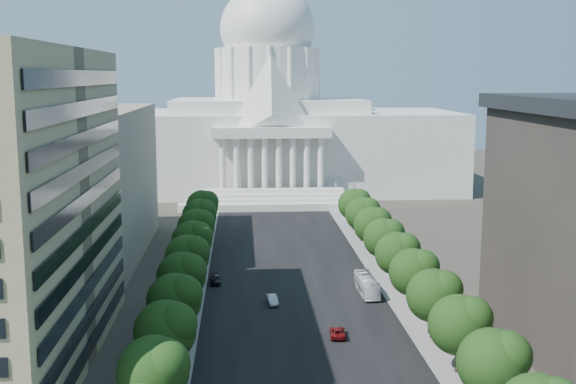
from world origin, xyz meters
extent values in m
cube|color=black|center=(0.00, 90.00, 0.00)|extent=(30.00, 260.00, 0.01)
cube|color=gray|center=(-19.00, 90.00, 0.00)|extent=(8.00, 260.00, 0.02)
cube|color=gray|center=(19.00, 90.00, 0.00)|extent=(8.00, 260.00, 0.02)
cube|color=white|center=(0.00, 185.00, 12.50)|extent=(120.00, 50.00, 25.00)
cube|color=white|center=(0.00, 185.00, 27.00)|extent=(60.00, 40.00, 4.00)
cube|color=white|center=(0.00, 158.00, 20.50)|extent=(34.00, 8.00, 3.00)
cylinder|color=white|center=(0.00, 185.00, 37.00)|extent=(32.00, 32.00, 16.00)
ellipsoid|color=white|center=(0.00, 185.00, 51.00)|extent=(30.00, 30.00, 27.60)
cube|color=gray|center=(-48.00, 100.00, 15.00)|extent=(38.00, 52.00, 30.00)
sphere|color=black|center=(-18.00, 24.00, 6.17)|extent=(7.60, 7.60, 7.60)
sphere|color=black|center=(-16.67, 23.24, 7.31)|extent=(5.32, 5.32, 5.32)
cylinder|color=#33261C|center=(-18.00, 36.00, 1.47)|extent=(0.56, 0.56, 2.94)
sphere|color=black|center=(-18.00, 36.00, 6.17)|extent=(7.60, 7.60, 7.60)
sphere|color=black|center=(-16.67, 35.24, 7.31)|extent=(5.32, 5.32, 5.32)
cylinder|color=#33261C|center=(-18.00, 48.00, 1.47)|extent=(0.56, 0.56, 2.94)
sphere|color=black|center=(-18.00, 48.00, 6.17)|extent=(7.60, 7.60, 7.60)
sphere|color=black|center=(-16.67, 47.24, 7.31)|extent=(5.32, 5.32, 5.32)
cylinder|color=#33261C|center=(-18.00, 60.00, 1.47)|extent=(0.56, 0.56, 2.94)
sphere|color=black|center=(-18.00, 60.00, 6.17)|extent=(7.60, 7.60, 7.60)
sphere|color=black|center=(-16.67, 59.24, 7.31)|extent=(5.32, 5.32, 5.32)
cylinder|color=#33261C|center=(-18.00, 72.00, 1.47)|extent=(0.56, 0.56, 2.94)
sphere|color=black|center=(-18.00, 72.00, 6.17)|extent=(7.60, 7.60, 7.60)
sphere|color=black|center=(-16.67, 71.24, 7.31)|extent=(5.32, 5.32, 5.32)
cylinder|color=#33261C|center=(-18.00, 84.00, 1.47)|extent=(0.56, 0.56, 2.94)
sphere|color=black|center=(-18.00, 84.00, 6.17)|extent=(7.60, 7.60, 7.60)
sphere|color=black|center=(-16.67, 83.24, 7.31)|extent=(5.32, 5.32, 5.32)
cylinder|color=#33261C|center=(-18.00, 96.00, 1.47)|extent=(0.56, 0.56, 2.94)
sphere|color=black|center=(-18.00, 96.00, 6.17)|extent=(7.60, 7.60, 7.60)
sphere|color=black|center=(-16.67, 95.24, 7.31)|extent=(5.32, 5.32, 5.32)
cylinder|color=#33261C|center=(-18.00, 108.00, 1.47)|extent=(0.56, 0.56, 2.94)
sphere|color=black|center=(-18.00, 108.00, 6.17)|extent=(7.60, 7.60, 7.60)
sphere|color=black|center=(-16.67, 107.24, 7.31)|extent=(5.32, 5.32, 5.32)
cylinder|color=#33261C|center=(-18.00, 120.00, 1.47)|extent=(0.56, 0.56, 2.94)
sphere|color=black|center=(-18.00, 120.00, 6.17)|extent=(7.60, 7.60, 7.60)
sphere|color=black|center=(-16.67, 119.24, 7.31)|extent=(5.32, 5.32, 5.32)
sphere|color=black|center=(18.00, 24.00, 6.17)|extent=(7.60, 7.60, 7.60)
sphere|color=black|center=(19.33, 23.24, 7.31)|extent=(5.32, 5.32, 5.32)
cylinder|color=#33261C|center=(18.00, 36.00, 1.47)|extent=(0.56, 0.56, 2.94)
sphere|color=black|center=(18.00, 36.00, 6.17)|extent=(7.60, 7.60, 7.60)
sphere|color=black|center=(19.33, 35.24, 7.31)|extent=(5.32, 5.32, 5.32)
cylinder|color=#33261C|center=(18.00, 48.00, 1.47)|extent=(0.56, 0.56, 2.94)
sphere|color=black|center=(18.00, 48.00, 6.17)|extent=(7.60, 7.60, 7.60)
sphere|color=black|center=(19.33, 47.24, 7.31)|extent=(5.32, 5.32, 5.32)
cylinder|color=#33261C|center=(18.00, 60.00, 1.47)|extent=(0.56, 0.56, 2.94)
sphere|color=black|center=(18.00, 60.00, 6.17)|extent=(7.60, 7.60, 7.60)
sphere|color=black|center=(19.33, 59.24, 7.31)|extent=(5.32, 5.32, 5.32)
cylinder|color=#33261C|center=(18.00, 72.00, 1.47)|extent=(0.56, 0.56, 2.94)
sphere|color=black|center=(18.00, 72.00, 6.17)|extent=(7.60, 7.60, 7.60)
sphere|color=black|center=(19.33, 71.24, 7.31)|extent=(5.32, 5.32, 5.32)
cylinder|color=#33261C|center=(18.00, 84.00, 1.47)|extent=(0.56, 0.56, 2.94)
sphere|color=black|center=(18.00, 84.00, 6.17)|extent=(7.60, 7.60, 7.60)
sphere|color=black|center=(19.33, 83.24, 7.31)|extent=(5.32, 5.32, 5.32)
cylinder|color=#33261C|center=(18.00, 96.00, 1.47)|extent=(0.56, 0.56, 2.94)
sphere|color=black|center=(18.00, 96.00, 6.17)|extent=(7.60, 7.60, 7.60)
sphere|color=black|center=(19.33, 95.24, 7.31)|extent=(5.32, 5.32, 5.32)
cylinder|color=#33261C|center=(18.00, 108.00, 1.47)|extent=(0.56, 0.56, 2.94)
sphere|color=black|center=(18.00, 108.00, 6.17)|extent=(7.60, 7.60, 7.60)
sphere|color=black|center=(19.33, 107.24, 7.31)|extent=(5.32, 5.32, 5.32)
cylinder|color=#33261C|center=(18.00, 120.00, 1.47)|extent=(0.56, 0.56, 2.94)
sphere|color=black|center=(18.00, 120.00, 6.17)|extent=(7.60, 7.60, 7.60)
sphere|color=black|center=(19.33, 119.24, 7.31)|extent=(5.32, 5.32, 5.32)
cylinder|color=gray|center=(20.50, 35.00, 4.50)|extent=(0.18, 0.18, 9.00)
cylinder|color=gray|center=(19.30, 35.00, 8.80)|extent=(2.40, 0.14, 0.14)
sphere|color=gray|center=(18.20, 35.00, 8.70)|extent=(0.44, 0.44, 0.44)
cylinder|color=gray|center=(20.50, 60.00, 4.50)|extent=(0.18, 0.18, 9.00)
cylinder|color=gray|center=(19.30, 60.00, 8.80)|extent=(2.40, 0.14, 0.14)
sphere|color=gray|center=(18.20, 60.00, 8.70)|extent=(0.44, 0.44, 0.44)
cylinder|color=gray|center=(20.50, 85.00, 4.50)|extent=(0.18, 0.18, 9.00)
cylinder|color=gray|center=(19.30, 85.00, 8.80)|extent=(2.40, 0.14, 0.14)
sphere|color=gray|center=(18.20, 85.00, 8.70)|extent=(0.44, 0.44, 0.44)
cylinder|color=gray|center=(20.50, 110.00, 4.50)|extent=(0.18, 0.18, 9.00)
cylinder|color=gray|center=(19.30, 110.00, 8.80)|extent=(2.40, 0.14, 0.14)
sphere|color=gray|center=(18.20, 110.00, 8.70)|extent=(0.44, 0.44, 0.44)
cylinder|color=gray|center=(20.50, 135.00, 4.50)|extent=(0.18, 0.18, 9.00)
cylinder|color=gray|center=(19.30, 135.00, 8.80)|extent=(2.40, 0.14, 0.14)
sphere|color=gray|center=(18.20, 135.00, 8.70)|extent=(0.44, 0.44, 0.44)
imported|color=#A6A7AD|center=(-3.87, 64.48, 0.71)|extent=(2.02, 4.47, 1.42)
imported|color=#660B0D|center=(4.76, 49.10, 0.64)|extent=(2.50, 4.80, 1.29)
imported|color=black|center=(-13.50, 76.74, 0.68)|extent=(2.27, 4.80, 1.35)
imported|color=white|center=(12.38, 69.11, 1.53)|extent=(2.74, 11.04, 3.06)
camera|label=1|loc=(-8.55, -47.74, 36.70)|focal=45.00mm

